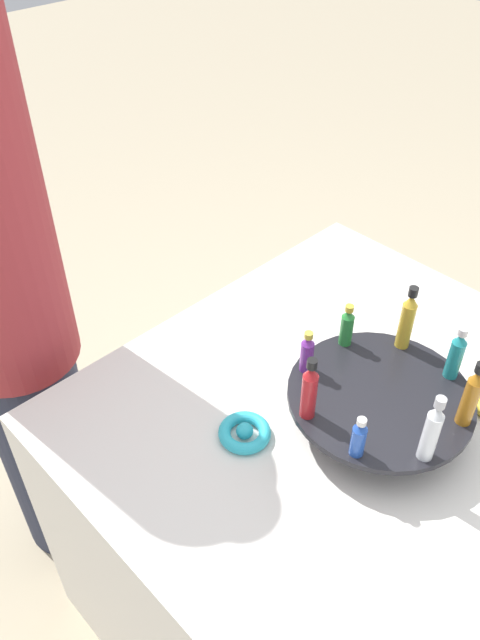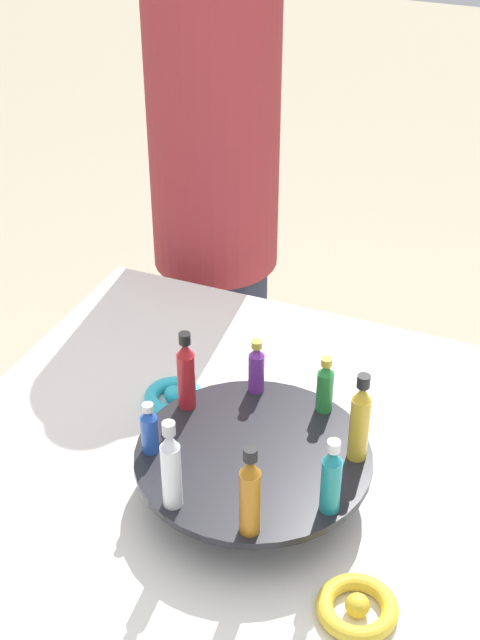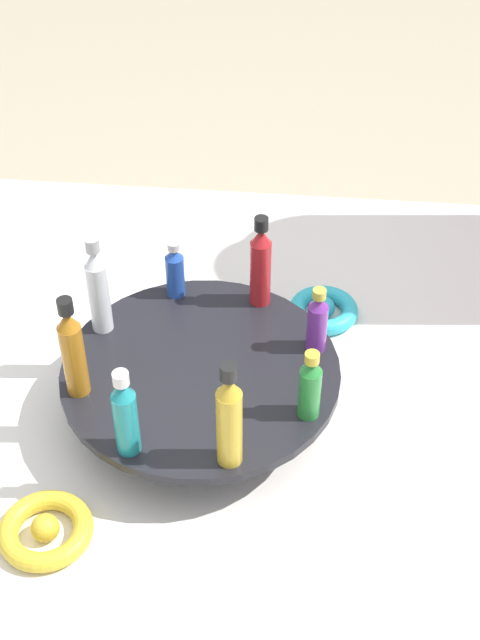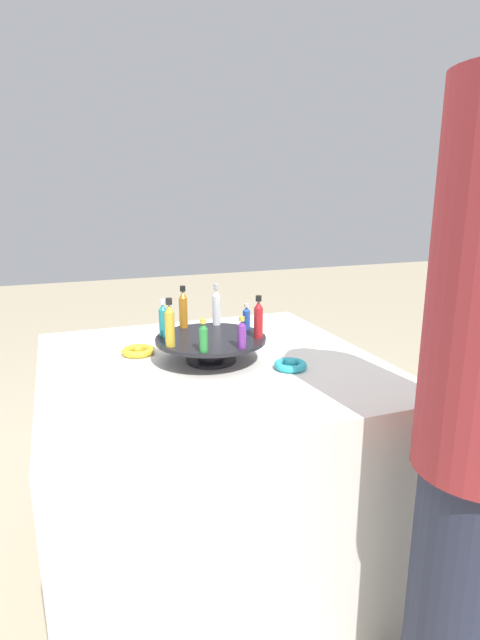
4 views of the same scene
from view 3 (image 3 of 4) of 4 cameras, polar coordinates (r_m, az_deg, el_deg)
party_table at (r=1.45m, az=-2.01°, el=-15.95°), size 1.03×1.03×0.74m
display_stand at (r=1.11m, az=-2.52°, el=-3.86°), size 0.35×0.35×0.08m
bottle_blue at (r=1.18m, az=-4.19°, el=3.16°), size 0.03×0.03×0.08m
bottle_clear at (r=1.12m, az=-9.08°, el=2.01°), size 0.03×0.03×0.14m
bottle_amber at (r=1.04m, az=-10.66°, el=-1.94°), size 0.03×0.03×0.14m
bottle_teal at (r=0.98m, az=-7.35°, el=-6.07°), size 0.03×0.03×0.12m
bottle_gold at (r=0.95m, az=-0.69°, el=-6.32°), size 0.03×0.03×0.14m
bottle_green at (r=1.01m, az=4.50°, el=-4.29°), size 0.03×0.03×0.10m
bottle_purple at (r=1.10m, az=4.97°, el=-0.11°), size 0.03×0.03×0.09m
bottle_red at (r=1.15m, az=1.32°, el=3.58°), size 0.03×0.03×0.13m
ribbon_bow_teal at (r=1.29m, az=5.37°, el=0.66°), size 0.10×0.10×0.03m
ribbon_bow_gold at (r=1.05m, az=-12.33°, el=-13.00°), size 0.11×0.11×0.03m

